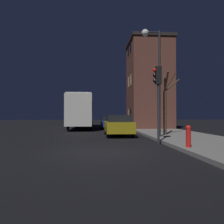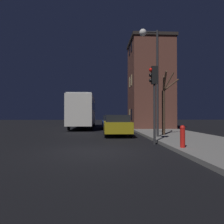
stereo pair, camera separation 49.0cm
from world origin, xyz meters
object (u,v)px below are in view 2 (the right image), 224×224
(bus, at_px, (83,110))
(car_near_lane, at_px, (117,125))
(streetlamp, at_px, (151,62))
(bare_tree, at_px, (164,103))
(traffic_light, at_px, (154,88))
(fire_hydrant, at_px, (183,136))
(car_mid_lane, at_px, (110,122))

(bus, distance_m, car_near_lane, 10.33)
(streetlamp, relative_size, bare_tree, 1.57)
(traffic_light, height_order, car_near_lane, traffic_light)
(bare_tree, xyz_separation_m, fire_hydrant, (-0.99, -5.81, -1.69))
(bare_tree, relative_size, fire_hydrant, 4.67)
(bare_tree, height_order, fire_hydrant, bare_tree)
(car_mid_lane, bearing_deg, car_near_lane, -89.18)
(streetlamp, distance_m, fire_hydrant, 6.14)
(traffic_light, height_order, fire_hydrant, traffic_light)
(car_mid_lane, relative_size, fire_hydrant, 4.40)
(bare_tree, xyz_separation_m, car_mid_lane, (-3.27, 8.72, -1.56))
(traffic_light, height_order, bare_tree, bare_tree)
(traffic_light, height_order, bus, traffic_light)
(car_near_lane, distance_m, fire_hydrant, 7.15)
(bare_tree, bearing_deg, car_mid_lane, 110.56)
(bare_tree, distance_m, bus, 12.46)
(streetlamp, height_order, bus, streetlamp)
(streetlamp, height_order, car_mid_lane, streetlamp)
(bus, bearing_deg, car_mid_lane, -33.84)
(bus, bearing_deg, fire_hydrant, -72.24)
(bare_tree, height_order, bus, bare_tree)
(bus, bearing_deg, streetlamp, -67.00)
(bus, height_order, car_near_lane, bus)
(traffic_light, distance_m, bus, 15.16)
(traffic_light, bearing_deg, streetlamp, 79.31)
(streetlamp, xyz_separation_m, fire_hydrant, (0.20, -4.53, -4.14))
(streetlamp, bearing_deg, traffic_light, -100.69)
(streetlamp, bearing_deg, bus, 113.00)
(bus, relative_size, car_mid_lane, 3.01)
(bare_tree, bearing_deg, bus, 120.35)
(streetlamp, height_order, traffic_light, streetlamp)
(traffic_light, xyz_separation_m, car_near_lane, (-1.53, 4.65, -2.07))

